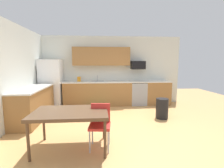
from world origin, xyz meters
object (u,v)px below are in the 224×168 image
at_px(chair_near_table, 100,122).
at_px(dining_table, 71,114).
at_px(trash_bin, 162,108).
at_px(kettle, 79,79).
at_px(refrigerator, 51,83).
at_px(oven_range, 138,93).
at_px(microwave, 138,65).

bearing_deg(chair_near_table, dining_table, -178.35).
bearing_deg(trash_bin, kettle, 146.57).
height_order(refrigerator, dining_table, refrigerator).
height_order(oven_range, chair_near_table, oven_range).
distance_m(oven_range, dining_table, 3.87).
distance_m(chair_near_table, trash_bin, 2.42).
relative_size(chair_near_table, trash_bin, 1.42).
bearing_deg(dining_table, kettle, 93.94).
bearing_deg(kettle, chair_near_table, -76.57).
height_order(chair_near_table, trash_bin, chair_near_table).
xyz_separation_m(refrigerator, chair_near_table, (1.79, -3.16, -0.38)).
xyz_separation_m(microwave, chair_near_table, (-1.53, -3.34, -1.06)).
bearing_deg(refrigerator, kettle, 7.35).
height_order(dining_table, trash_bin, dining_table).
height_order(oven_range, trash_bin, oven_range).
relative_size(oven_range, kettle, 4.55).
xyz_separation_m(oven_range, chair_near_table, (-1.53, -3.24, 0.05)).
bearing_deg(microwave, kettle, -178.76).
relative_size(refrigerator, dining_table, 1.27).
distance_m(dining_table, trash_bin, 2.90).
distance_m(microwave, trash_bin, 2.22).
height_order(oven_range, dining_table, oven_range).
bearing_deg(trash_bin, microwave, 100.39).
bearing_deg(oven_range, dining_table, -122.64).
xyz_separation_m(oven_range, microwave, (0.00, 0.10, 1.11)).
height_order(chair_near_table, kettle, kettle).
bearing_deg(trash_bin, oven_range, 100.99).
xyz_separation_m(chair_near_table, kettle, (-0.79, 3.29, 0.52)).
bearing_deg(microwave, oven_range, -90.00).
bearing_deg(refrigerator, trash_bin, -23.86).
height_order(microwave, trash_bin, microwave).
xyz_separation_m(oven_range, trash_bin, (0.33, -1.69, -0.16)).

